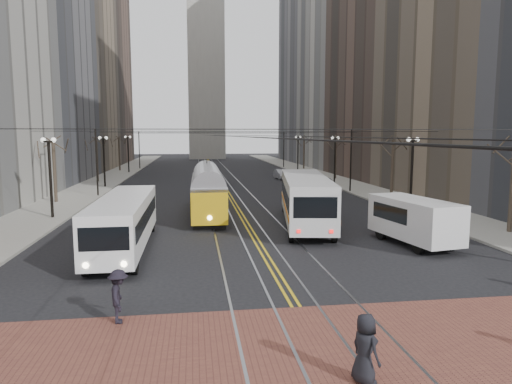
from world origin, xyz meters
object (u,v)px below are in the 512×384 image
object	(u,v)px
sedan_grey	(325,184)
pedestrian_d	(119,296)
cargo_van	(414,222)
sedan_silver	(282,174)
pedestrian_a	(365,349)
clock_tower	(205,13)
rear_bus	(305,201)
transit_bus	(125,224)
streetcar	(208,195)

from	to	relation	value
sedan_grey	pedestrian_d	size ratio (longest dim) A/B	2.64
cargo_van	sedan_silver	bearing A→B (deg)	80.30
pedestrian_a	clock_tower	bearing A→B (deg)	-21.04
clock_tower	rear_bus	xyz separation A→B (m)	(3.91, -88.49, -34.31)
transit_bus	sedan_grey	xyz separation A→B (m)	(17.69, 23.15, -0.62)
pedestrian_a	transit_bus	bearing A→B (deg)	7.20
cargo_van	streetcar	bearing A→B (deg)	124.50
transit_bus	streetcar	xyz separation A→B (m)	(4.69, 10.18, 0.07)
cargo_van	pedestrian_d	distance (m)	16.87
clock_tower	transit_bus	size ratio (longest dim) A/B	5.84
rear_bus	sedan_grey	size ratio (longest dim) A/B	2.72
sedan_silver	pedestrian_a	xyz separation A→B (m)	(-7.85, -50.99, 0.21)
cargo_van	clock_tower	bearing A→B (deg)	85.30
streetcar	pedestrian_d	distance (m)	20.20
transit_bus	cargo_van	bearing A→B (deg)	-3.98
pedestrian_d	sedan_silver	bearing A→B (deg)	-25.53
clock_tower	sedan_grey	world-z (taller)	clock_tower
streetcar	pedestrian_a	world-z (taller)	streetcar
cargo_van	sedan_silver	distance (m)	37.80
rear_bus	sedan_grey	xyz separation A→B (m)	(6.59, 17.84, -0.86)
clock_tower	sedan_silver	size ratio (longest dim) A/B	16.02
sedan_silver	pedestrian_a	world-z (taller)	pedestrian_a
sedan_grey	pedestrian_d	world-z (taller)	pedestrian_d
rear_bus	sedan_grey	distance (m)	19.04
clock_tower	rear_bus	distance (m)	94.99
sedan_grey	pedestrian_d	xyz separation A→B (m)	(-16.51, -32.85, 0.10)
pedestrian_d	clock_tower	bearing A→B (deg)	-11.61
transit_bus	pedestrian_a	bearing A→B (deg)	-61.55
clock_tower	pedestrian_a	size ratio (longest dim) A/B	37.68
cargo_van	sedan_grey	world-z (taller)	cargo_van
rear_bus	cargo_van	world-z (taller)	rear_bus
sedan_silver	pedestrian_d	size ratio (longest dim) A/B	2.34
clock_tower	pedestrian_d	size ratio (longest dim) A/B	37.50
streetcar	pedestrian_d	size ratio (longest dim) A/B	7.13
streetcar	clock_tower	bearing A→B (deg)	89.04
sedan_grey	sedan_silver	xyz separation A→B (m)	(-2.10, 13.58, -0.11)
transit_bus	streetcar	distance (m)	11.21
rear_bus	cargo_van	xyz separation A→B (m)	(4.57, -6.37, -0.37)
streetcar	pedestrian_a	size ratio (longest dim) A/B	7.16
streetcar	rear_bus	distance (m)	8.06
transit_bus	pedestrian_d	world-z (taller)	transit_bus
sedan_silver	streetcar	bearing A→B (deg)	-116.86
transit_bus	pedestrian_d	xyz separation A→B (m)	(1.18, -9.70, -0.52)
sedan_silver	pedestrian_a	size ratio (longest dim) A/B	2.35
pedestrian_a	pedestrian_d	size ratio (longest dim) A/B	1.00
cargo_van	sedan_grey	distance (m)	24.31
transit_bus	sedan_silver	size ratio (longest dim) A/B	2.74
transit_bus	cargo_van	xyz separation A→B (m)	(15.67, -1.07, -0.13)
sedan_grey	pedestrian_a	xyz separation A→B (m)	(-9.94, -37.41, 0.10)
transit_bus	sedan_grey	bearing A→B (deg)	52.53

